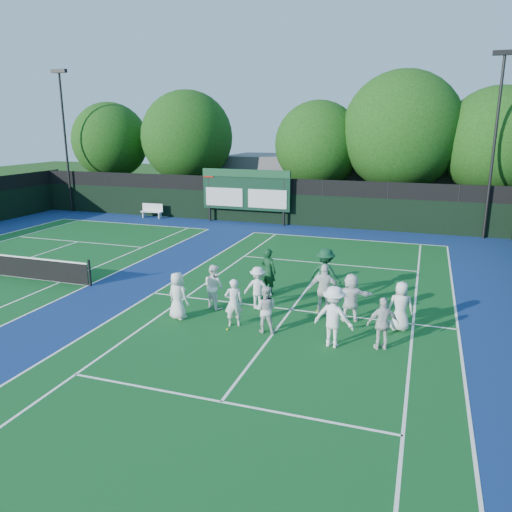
% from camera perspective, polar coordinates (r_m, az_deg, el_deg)
% --- Properties ---
extents(ground, '(120.00, 120.00, 0.00)m').
position_cam_1_polar(ground, '(16.83, 3.18, -7.32)').
color(ground, '#173D10').
rests_on(ground, ground).
extents(court_apron, '(34.00, 32.00, 0.01)m').
position_cam_1_polar(court_apron, '(20.00, -12.84, -4.03)').
color(court_apron, navy).
rests_on(court_apron, ground).
extents(near_court, '(11.05, 23.85, 0.01)m').
position_cam_1_polar(near_court, '(17.72, 4.06, -6.13)').
color(near_court, '#104F1E').
rests_on(near_court, ground).
extents(back_fence, '(34.00, 0.08, 3.00)m').
position_cam_1_polar(back_fence, '(33.03, 0.72, 6.10)').
color(back_fence, black).
rests_on(back_fence, ground).
extents(scoreboard, '(6.00, 0.21, 3.55)m').
position_cam_1_polar(scoreboard, '(32.85, -1.20, 7.52)').
color(scoreboard, black).
rests_on(scoreboard, ground).
extents(clubhouse, '(18.00, 6.00, 4.00)m').
position_cam_1_polar(clubhouse, '(39.75, 9.92, 8.29)').
color(clubhouse, slate).
rests_on(clubhouse, ground).
extents(light_pole_left, '(1.20, 0.30, 10.12)m').
position_cam_1_polar(light_pole_left, '(39.71, -21.10, 13.77)').
color(light_pole_left, black).
rests_on(light_pole_left, ground).
extents(light_pole_right, '(1.20, 0.30, 10.12)m').
position_cam_1_polar(light_pole_right, '(30.92, 25.79, 13.30)').
color(light_pole_right, black).
rests_on(light_pole_right, ground).
extents(bench, '(1.58, 0.44, 1.00)m').
position_cam_1_polar(bench, '(35.84, -11.78, 5.15)').
color(bench, silver).
rests_on(bench, ground).
extents(tree_a, '(5.91, 5.91, 8.08)m').
position_cam_1_polar(tree_a, '(42.04, -16.08, 12.33)').
color(tree_a, black).
rests_on(tree_a, ground).
extents(tree_b, '(6.81, 6.81, 8.86)m').
position_cam_1_polar(tree_b, '(38.60, -7.61, 13.06)').
color(tree_b, black).
rests_on(tree_b, ground).
extents(tree_c, '(5.94, 5.94, 7.99)m').
position_cam_1_polar(tree_c, '(35.36, 7.39, 12.26)').
color(tree_c, black).
rests_on(tree_c, ground).
extents(tree_d, '(7.72, 7.72, 9.79)m').
position_cam_1_polar(tree_d, '(34.66, 16.58, 13.17)').
color(tree_d, black).
rests_on(tree_d, ground).
extents(tree_e, '(6.72, 6.72, 8.68)m').
position_cam_1_polar(tree_e, '(34.87, 26.00, 11.36)').
color(tree_e, black).
rests_on(tree_e, ground).
extents(tennis_ball_0, '(0.07, 0.07, 0.07)m').
position_cam_1_polar(tennis_ball_0, '(16.00, -3.29, -8.39)').
color(tennis_ball_0, '#C9ED1B').
rests_on(tennis_ball_0, ground).
extents(tennis_ball_2, '(0.07, 0.07, 0.07)m').
position_cam_1_polar(tennis_ball_2, '(16.20, 14.67, -8.58)').
color(tennis_ball_2, '#C9ED1B').
rests_on(tennis_ball_2, ground).
extents(tennis_ball_4, '(0.07, 0.07, 0.07)m').
position_cam_1_polar(tennis_ball_4, '(17.64, 7.00, -6.23)').
color(tennis_ball_4, '#C9ED1B').
rests_on(tennis_ball_4, ground).
extents(tennis_ball_5, '(0.07, 0.07, 0.07)m').
position_cam_1_polar(tennis_ball_5, '(17.67, 10.11, -6.31)').
color(tennis_ball_5, '#C9ED1B').
rests_on(tennis_ball_5, ground).
extents(player_front_0, '(0.90, 0.71, 1.61)m').
position_cam_1_polar(player_front_0, '(16.86, -8.94, -4.51)').
color(player_front_0, white).
rests_on(player_front_0, ground).
extents(player_front_1, '(0.68, 0.58, 1.59)m').
position_cam_1_polar(player_front_1, '(16.08, -2.57, -5.35)').
color(player_front_1, white).
rests_on(player_front_1, ground).
extents(player_front_2, '(0.79, 0.65, 1.52)m').
position_cam_1_polar(player_front_2, '(15.62, 1.07, -6.10)').
color(player_front_2, silver).
rests_on(player_front_2, ground).
extents(player_front_3, '(1.28, 0.86, 1.84)m').
position_cam_1_polar(player_front_3, '(14.76, 8.86, -6.87)').
color(player_front_3, white).
rests_on(player_front_3, ground).
extents(player_front_4, '(1.00, 0.69, 1.58)m').
position_cam_1_polar(player_front_4, '(14.89, 14.29, -7.51)').
color(player_front_4, silver).
rests_on(player_front_4, ground).
extents(player_back_0, '(0.95, 0.87, 1.59)m').
position_cam_1_polar(player_back_0, '(17.69, -4.86, -3.49)').
color(player_back_0, white).
rests_on(player_back_0, ground).
extents(player_back_1, '(1.07, 0.73, 1.52)m').
position_cam_1_polar(player_back_1, '(17.60, 0.20, -3.64)').
color(player_back_1, white).
rests_on(player_back_1, ground).
extents(player_back_2, '(1.08, 0.48, 1.81)m').
position_cam_1_polar(player_back_2, '(17.08, 7.85, -3.86)').
color(player_back_2, silver).
rests_on(player_back_2, ground).
extents(player_back_3, '(1.59, 0.86, 1.64)m').
position_cam_1_polar(player_back_3, '(16.77, 10.76, -4.65)').
color(player_back_3, white).
rests_on(player_back_3, ground).
extents(player_back_4, '(0.84, 0.61, 1.60)m').
position_cam_1_polar(player_back_4, '(16.39, 16.20, -5.53)').
color(player_back_4, white).
rests_on(player_back_4, ground).
extents(coach_left, '(0.75, 0.59, 1.79)m').
position_cam_1_polar(coach_left, '(19.07, 1.42, -1.78)').
color(coach_left, '#0E351A').
rests_on(coach_left, ground).
extents(coach_right, '(1.40, 1.02, 1.95)m').
position_cam_1_polar(coach_right, '(18.56, 7.91, -2.11)').
color(coach_right, '#103D23').
rests_on(coach_right, ground).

